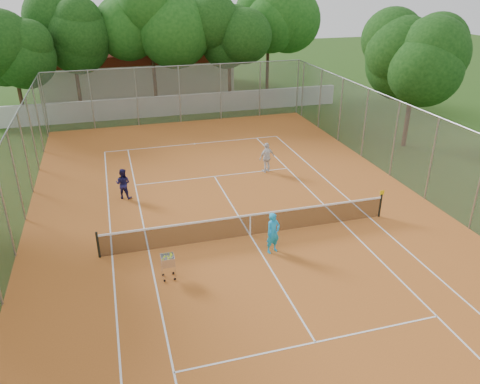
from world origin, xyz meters
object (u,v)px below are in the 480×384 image
object	(u,v)px
ball_hopper	(168,266)
player_near	(273,233)
player_far_left	(123,184)
tennis_net	(250,225)
clubhouse	(136,65)
player_far_right	(267,157)

from	to	relation	value
ball_hopper	player_near	bearing A→B (deg)	-15.01
player_near	player_far_left	bearing A→B (deg)	110.29
tennis_net	player_near	distance (m)	1.53
clubhouse	player_far_left	distance (m)	24.15
player_far_left	clubhouse	bearing A→B (deg)	-71.48
player_far_right	ball_hopper	size ratio (longest dim) A/B	1.64
tennis_net	player_far_right	distance (m)	6.91
player_near	player_far_left	xyz separation A→B (m)	(-5.17, 6.46, -0.08)
player_near	player_far_right	xyz separation A→B (m)	(2.41, 7.70, -0.00)
clubhouse	player_far_right	xyz separation A→B (m)	(4.87, -22.72, -1.36)
player_far_right	tennis_net	bearing A→B (deg)	46.18
player_near	ball_hopper	xyz separation A→B (m)	(-4.08, -0.65, -0.32)
player_far_left	ball_hopper	bearing A→B (deg)	123.72
clubhouse	player_far_right	world-z (taller)	clubhouse
tennis_net	player_far_right	bearing A→B (deg)	65.43
tennis_net	clubhouse	bearing A→B (deg)	93.95
player_near	player_far_left	world-z (taller)	player_near
player_far_left	player_far_right	xyz separation A→B (m)	(7.58, 1.23, 0.08)
clubhouse	ball_hopper	xyz separation A→B (m)	(-1.62, -31.07, -1.68)
tennis_net	player_far_left	distance (m)	6.91
player_near	player_far_right	bearing A→B (deg)	54.22
tennis_net	clubhouse	xyz separation A→B (m)	(-2.00, 29.00, 1.69)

